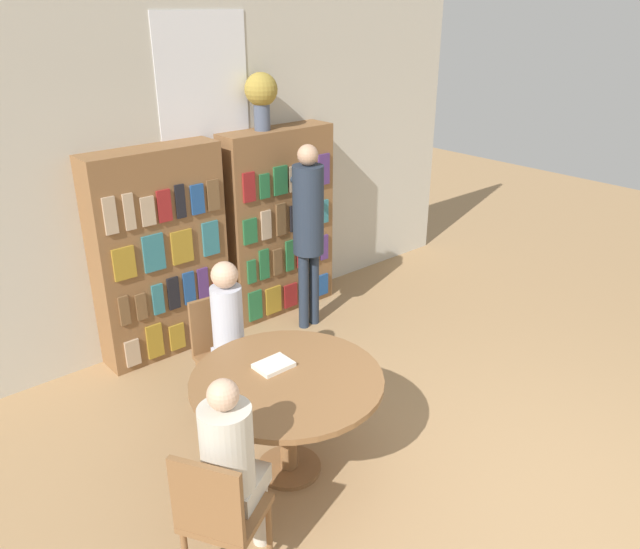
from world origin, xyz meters
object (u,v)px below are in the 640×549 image
object	(u,v)px
chair_left_side	(222,347)
seated_reader_right	(232,460)
chair_near_camera	(219,513)
librarian_standing	(308,219)
flower_vase	(261,94)
seated_reader_left	(231,333)
reading_table	(287,393)
bookshelf_right	(279,223)
bookshelf_left	(161,255)

from	to	relation	value
chair_left_side	seated_reader_right	world-z (taller)	seated_reader_right
chair_near_camera	chair_left_side	size ratio (longest dim) A/B	1.00
librarian_standing	chair_left_side	bearing A→B (deg)	-157.37
flower_vase	seated_reader_left	xyz separation A→B (m)	(-1.26, -1.25, -1.48)
reading_table	chair_near_camera	size ratio (longest dim) A/B	1.40
bookshelf_right	chair_left_side	world-z (taller)	bookshelf_right
bookshelf_right	flower_vase	size ratio (longest dim) A/B	3.61
seated_reader_left	librarian_standing	distance (m)	1.61
flower_vase	librarian_standing	xyz separation A→B (m)	(0.12, -0.51, -1.09)
chair_left_side	librarian_standing	world-z (taller)	librarian_standing
bookshelf_left	chair_near_camera	size ratio (longest dim) A/B	2.08
chair_near_camera	flower_vase	bearing A→B (deg)	109.30
seated_reader_right	librarian_standing	xyz separation A→B (m)	(2.15, 1.92, 0.40)
bookshelf_right	seated_reader_left	xyz separation A→B (m)	(-1.41, -1.25, -0.21)
flower_vase	chair_left_side	distance (m)	2.35
chair_near_camera	seated_reader_left	xyz separation A→B (m)	(0.93, 1.26, 0.21)
reading_table	chair_left_side	distance (m)	0.97
bookshelf_left	flower_vase	world-z (taller)	flower_vase
bookshelf_left	bookshelf_right	world-z (taller)	same
seated_reader_left	seated_reader_right	xyz separation A→B (m)	(-0.77, -1.17, -0.01)
bookshelf_right	librarian_standing	world-z (taller)	bookshelf_right
chair_near_camera	librarian_standing	world-z (taller)	librarian_standing
bookshelf_left	chair_left_side	world-z (taller)	bookshelf_left
chair_near_camera	bookshelf_right	bearing A→B (deg)	107.34
flower_vase	chair_left_side	size ratio (longest dim) A/B	0.58
chair_near_camera	seated_reader_left	bearing A→B (deg)	113.94
bookshelf_right	seated_reader_left	size ratio (longest dim) A/B	1.48
flower_vase	librarian_standing	world-z (taller)	flower_vase
reading_table	chair_left_side	world-z (taller)	chair_left_side
bookshelf_left	chair_near_camera	world-z (taller)	bookshelf_left
bookshelf_right	flower_vase	world-z (taller)	flower_vase
reading_table	seated_reader_right	distance (m)	0.79
seated_reader_left	chair_left_side	bearing A→B (deg)	-90.00
bookshelf_left	flower_vase	xyz separation A→B (m)	(1.15, 0.00, 1.26)
chair_near_camera	seated_reader_left	world-z (taller)	seated_reader_left
bookshelf_right	chair_near_camera	distance (m)	3.45
chair_left_side	seated_reader_left	bearing A→B (deg)	90.00
seated_reader_left	librarian_standing	xyz separation A→B (m)	(1.38, 0.75, 0.39)
chair_near_camera	librarian_standing	distance (m)	3.11
bookshelf_right	reading_table	size ratio (longest dim) A/B	1.49
flower_vase	seated_reader_left	world-z (taller)	flower_vase
bookshelf_left	reading_table	size ratio (longest dim) A/B	1.49
flower_vase	reading_table	world-z (taller)	flower_vase
bookshelf_left	chair_near_camera	distance (m)	2.75
bookshelf_left	librarian_standing	bearing A→B (deg)	-21.62
chair_near_camera	chair_left_side	bearing A→B (deg)	117.00
seated_reader_left	bookshelf_left	bearing A→B (deg)	-88.75
bookshelf_right	chair_near_camera	size ratio (longest dim) A/B	2.08
bookshelf_left	chair_near_camera	bearing A→B (deg)	-112.46
seated_reader_right	librarian_standing	size ratio (longest dim) A/B	0.68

